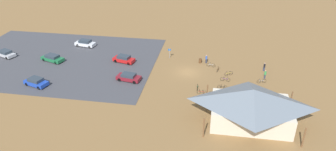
{
  "coord_description": "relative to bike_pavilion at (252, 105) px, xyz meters",
  "views": [
    {
      "loc": [
        -4.78,
        52.37,
        27.11
      ],
      "look_at": [
        3.11,
        4.12,
        1.2
      ],
      "focal_mm": 33.27,
      "sensor_mm": 36.0,
      "label": 1
    }
  ],
  "objects": [
    {
      "name": "bicycle_black_lone_west",
      "position": [
        3.95,
        -9.02,
        -2.65
      ],
      "size": [
        1.68,
        0.48,
        0.75
      ],
      "color": "black",
      "rests_on": "ground"
    },
    {
      "name": "bicycle_white_edge_south",
      "position": [
        6.23,
        -17.33,
        -2.62
      ],
      "size": [
        1.7,
        0.48,
        0.85
      ],
      "color": "black",
      "rests_on": "ground"
    },
    {
      "name": "trash_bin",
      "position": [
        8.41,
        -18.77,
        -2.54
      ],
      "size": [
        0.6,
        0.6,
        0.9
      ],
      "primitive_type": "cylinder",
      "color": "brown",
      "rests_on": "ground"
    },
    {
      "name": "car_blue_far_end",
      "position": [
        36.06,
        -4.84,
        -2.24
      ],
      "size": [
        4.59,
        3.04,
        1.42
      ],
      "color": "#1E42B2",
      "rests_on": "parking_lot_asphalt"
    },
    {
      "name": "parking_lot_asphalt",
      "position": [
        37.49,
        -15.74,
        -2.97
      ],
      "size": [
        40.23,
        28.38,
        0.05
      ],
      "primitive_type": "cube",
      "color": "#424247",
      "rests_on": "ground"
    },
    {
      "name": "visitor_by_pavilion",
      "position": [
        7.24,
        -18.91,
        -2.08
      ],
      "size": [
        0.36,
        0.37,
        1.74
      ],
      "color": "#2D3347",
      "rests_on": "ground"
    },
    {
      "name": "bicycle_red_yard_center",
      "position": [
        7.32,
        -6.75,
        -2.65
      ],
      "size": [
        1.67,
        0.48,
        0.8
      ],
      "color": "black",
      "rests_on": "ground"
    },
    {
      "name": "lot_sign",
      "position": [
        14.89,
        -19.95,
        -1.58
      ],
      "size": [
        0.56,
        0.08,
        2.2
      ],
      "color": "#99999E",
      "rests_on": "ground"
    },
    {
      "name": "bicycle_yellow_near_porch",
      "position": [
        2.81,
        -14.12,
        -2.6
      ],
      "size": [
        1.53,
        0.99,
        0.86
      ],
      "color": "black",
      "rests_on": "ground"
    },
    {
      "name": "visitor_crossing_yard",
      "position": [
        -3.68,
        -13.97,
        -2.1
      ],
      "size": [
        0.36,
        0.36,
        1.71
      ],
      "color": "#2D3347",
      "rests_on": "ground"
    },
    {
      "name": "bike_pavilion",
      "position": [
        0.0,
        0.0,
        0.0
      ],
      "size": [
        13.04,
        9.28,
        5.44
      ],
      "color": "beige",
      "rests_on": "ground"
    },
    {
      "name": "car_white_inner_stall",
      "position": [
        34.64,
        -23.22,
        -2.21
      ],
      "size": [
        4.71,
        2.49,
        1.49
      ],
      "color": "white",
      "rests_on": "parking_lot_asphalt"
    },
    {
      "name": "bicycle_green_mid_cluster",
      "position": [
        8.16,
        -8.18,
        -2.64
      ],
      "size": [
        0.48,
        1.7,
        0.79
      ],
      "color": "black",
      "rests_on": "ground"
    },
    {
      "name": "bicycle_purple_back_row",
      "position": [
        3.46,
        -11.8,
        -2.61
      ],
      "size": [
        1.76,
        0.48,
        0.87
      ],
      "color": "black",
      "rests_on": "ground"
    },
    {
      "name": "car_silver_mid_lot",
      "position": [
        48.95,
        -15.23,
        -2.28
      ],
      "size": [
        4.82,
        3.38,
        1.34
      ],
      "color": "#BCBCC1",
      "rests_on": "parking_lot_asphalt"
    },
    {
      "name": "visitor_near_lot",
      "position": [
        -3.86,
        -17.13,
        -2.1
      ],
      "size": [
        0.36,
        0.36,
        1.72
      ],
      "color": "#2D3347",
      "rests_on": "ground"
    },
    {
      "name": "car_maroon_near_entry",
      "position": [
        20.6,
        -9.2,
        -2.27
      ],
      "size": [
        4.56,
        2.55,
        1.34
      ],
      "color": "maroon",
      "rests_on": "parking_lot_asphalt"
    },
    {
      "name": "car_red_back_corner",
      "position": [
        23.64,
        -16.47,
        -2.23
      ],
      "size": [
        4.65,
        2.75,
        1.45
      ],
      "color": "red",
      "rests_on": "parking_lot_asphalt"
    },
    {
      "name": "bicycle_orange_yard_left",
      "position": [
        4.82,
        -15.61,
        -2.64
      ],
      "size": [
        0.56,
        1.63,
        0.8
      ],
      "color": "black",
      "rests_on": "ground"
    },
    {
      "name": "car_green_front_row",
      "position": [
        38.1,
        -14.65,
        -2.27
      ],
      "size": [
        5.08,
        3.24,
        1.36
      ],
      "color": "#1E6B3D",
      "rests_on": "parking_lot_asphalt"
    },
    {
      "name": "bicycle_silver_lone_east",
      "position": [
        -2.92,
        -12.16,
        -2.62
      ],
      "size": [
        1.66,
        0.6,
        0.83
      ],
      "color": "black",
      "rests_on": "ground"
    },
    {
      "name": "ground",
      "position": [
        10.46,
        -14.18,
        -2.99
      ],
      "size": [
        160.0,
        160.0,
        0.0
      ],
      "primitive_type": "plane",
      "color": "olive",
      "rests_on": "ground"
    }
  ]
}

